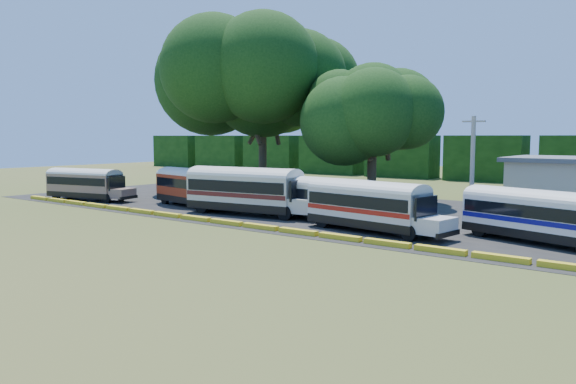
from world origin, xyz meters
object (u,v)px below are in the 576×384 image
Objects in this scene: bus_cream_west at (247,188)px; bus_white_red at (370,203)px; tree_west at (262,83)px; bus_beige at (86,182)px; bus_red at (194,185)px.

bus_white_red is (11.06, -0.95, -0.23)m from bus_cream_west.
bus_beige is at bearing -122.99° from tree_west.
bus_red reaches higher than bus_beige.
bus_red is at bearing -79.98° from tree_west.
tree_west reaches higher than bus_cream_west.
bus_red reaches higher than bus_white_red.
bus_cream_west reaches higher than bus_white_red.
bus_cream_west is at bearing 2.61° from bus_red.
bus_cream_west reaches higher than bus_beige.
bus_beige is at bearing -154.88° from bus_red.
bus_beige is 0.83× the size of bus_cream_west.
bus_red is (11.26, 2.92, 0.14)m from bus_beige.
bus_red is at bearing 1.87° from bus_beige.
bus_red is 6.92m from bus_cream_west.
bus_red is 0.59× the size of tree_west.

